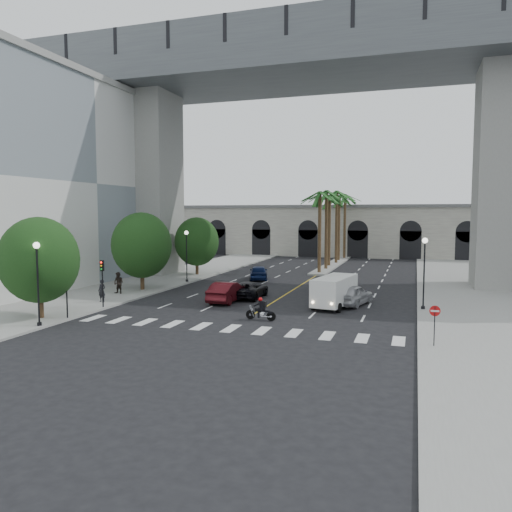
{
  "coord_description": "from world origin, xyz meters",
  "views": [
    {
      "loc": [
        10.76,
        -29.92,
        7.11
      ],
      "look_at": [
        -0.77,
        6.0,
        3.88
      ],
      "focal_mm": 35.0,
      "sensor_mm": 36.0,
      "label": 1
    }
  ],
  "objects": [
    {
      "name": "cargo_van",
      "position": [
        4.99,
        7.51,
        1.29
      ],
      "size": [
        2.92,
        5.69,
        2.31
      ],
      "rotation": [
        0.0,
        0.0,
        -0.17
      ],
      "color": "white",
      "rests_on": "ground"
    },
    {
      "name": "street_tree_near",
      "position": [
        -13.0,
        -3.0,
        4.02
      ],
      "size": [
        5.2,
        5.2,
        6.89
      ],
      "color": "#382616",
      "rests_on": "ground"
    },
    {
      "name": "palm_e",
      "position": [
        -0.1,
        44.0,
        9.19
      ],
      "size": [
        3.2,
        3.2,
        10.4
      ],
      "color": "#47331E",
      "rests_on": "ground"
    },
    {
      "name": "lamp_post_left_far",
      "position": [
        -11.4,
        16.0,
        3.22
      ],
      "size": [
        0.4,
        0.4,
        5.35
      ],
      "color": "black",
      "rests_on": "ground"
    },
    {
      "name": "bridge",
      "position": [
        3.42,
        22.0,
        18.51
      ],
      "size": [
        75.0,
        13.0,
        26.0
      ],
      "color": "gray",
      "rests_on": "ground"
    },
    {
      "name": "lamp_post_left_near",
      "position": [
        -11.4,
        -5.0,
        3.22
      ],
      "size": [
        0.4,
        0.4,
        5.35
      ],
      "color": "black",
      "rests_on": "ground"
    },
    {
      "name": "sidewalk_right",
      "position": [
        15.0,
        15.0,
        0.07
      ],
      "size": [
        8.0,
        100.0,
        0.15
      ],
      "primitive_type": "cube",
      "color": "gray",
      "rests_on": "ground"
    },
    {
      "name": "palm_d",
      "position": [
        0.15,
        40.0,
        9.65
      ],
      "size": [
        3.2,
        3.2,
        10.9
      ],
      "color": "#47331E",
      "rests_on": "ground"
    },
    {
      "name": "car_a",
      "position": [
        6.2,
        8.78,
        0.82
      ],
      "size": [
        3.07,
        5.12,
        1.63
      ],
      "primitive_type": "imported",
      "rotation": [
        0.0,
        0.0,
        2.89
      ],
      "color": "#AEAFB3",
      "rests_on": "ground"
    },
    {
      "name": "lamp_post_right",
      "position": [
        11.4,
        8.0,
        3.22
      ],
      "size": [
        0.4,
        0.4,
        5.35
      ],
      "color": "black",
      "rests_on": "ground"
    },
    {
      "name": "palm_a",
      "position": [
        0.0,
        28.0,
        9.1
      ],
      "size": [
        3.2,
        3.2,
        10.3
      ],
      "color": "#47331E",
      "rests_on": "ground"
    },
    {
      "name": "pier_building",
      "position": [
        0.0,
        55.0,
        4.27
      ],
      "size": [
        71.0,
        10.5,
        8.5
      ],
      "color": "beige",
      "rests_on": "ground"
    },
    {
      "name": "pedestrian_a",
      "position": [
        -12.64,
        3.3,
        1.03
      ],
      "size": [
        0.67,
        0.46,
        1.76
      ],
      "primitive_type": "imported",
      "rotation": [
        0.0,
        0.0,
        -0.07
      ],
      "color": "black",
      "rests_on": "sidewalk_left"
    },
    {
      "name": "do_not_enter_sign",
      "position": [
        11.82,
        -2.53,
        1.66
      ],
      "size": [
        0.56,
        0.05,
        2.29
      ],
      "rotation": [
        0.0,
        0.0,
        0.03
      ],
      "color": "black",
      "rests_on": "ground"
    },
    {
      "name": "pedestrian_b",
      "position": [
        -13.7,
        7.22,
        1.09
      ],
      "size": [
        0.98,
        0.8,
        1.88
      ],
      "primitive_type": "imported",
      "rotation": [
        0.0,
        0.0,
        -0.1
      ],
      "color": "black",
      "rests_on": "sidewalk_left"
    },
    {
      "name": "traffic_signal_far",
      "position": [
        -11.3,
        1.5,
        2.51
      ],
      "size": [
        0.25,
        0.18,
        3.65
      ],
      "color": "black",
      "rests_on": "ground"
    },
    {
      "name": "car_e",
      "position": [
        -5.22,
        20.71,
        0.79
      ],
      "size": [
        3.18,
        4.97,
        1.58
      ],
      "primitive_type": "imported",
      "rotation": [
        0.0,
        0.0,
        3.45
      ],
      "color": "#0E1B44",
      "rests_on": "ground"
    },
    {
      "name": "ground",
      "position": [
        0.0,
        0.0,
        0.0
      ],
      "size": [
        140.0,
        140.0,
        0.0
      ],
      "primitive_type": "plane",
      "color": "black",
      "rests_on": "ground"
    },
    {
      "name": "motorcycle_rider",
      "position": [
        1.1,
        1.39,
        0.69
      ],
      "size": [
        2.13,
        0.57,
        1.53
      ],
      "rotation": [
        0.0,
        0.0,
        -0.1
      ],
      "color": "black",
      "rests_on": "ground"
    },
    {
      "name": "street_tree_mid",
      "position": [
        -13.0,
        10.0,
        4.21
      ],
      "size": [
        5.44,
        5.44,
        7.21
      ],
      "color": "#382616",
      "rests_on": "ground"
    },
    {
      "name": "car_c",
      "position": [
        -2.51,
        9.48,
        0.7
      ],
      "size": [
        2.4,
        5.06,
        1.39
      ],
      "primitive_type": "imported",
      "rotation": [
        0.0,
        0.0,
        3.16
      ],
      "color": "black",
      "rests_on": "ground"
    },
    {
      "name": "street_tree_far",
      "position": [
        -13.0,
        22.0,
        3.9
      ],
      "size": [
        5.04,
        5.04,
        6.68
      ],
      "color": "#382616",
      "rests_on": "ground"
    },
    {
      "name": "palm_f",
      "position": [
        0.2,
        48.0,
        9.46
      ],
      "size": [
        3.2,
        3.2,
        10.7
      ],
      "color": "#47331E",
      "rests_on": "ground"
    },
    {
      "name": "car_d",
      "position": [
        3.27,
        14.13,
        0.76
      ],
      "size": [
        2.89,
        5.49,
        1.52
      ],
      "primitive_type": "imported",
      "rotation": [
        0.0,
        0.0,
        3.29
      ],
      "color": "slate",
      "rests_on": "ground"
    },
    {
      "name": "palm_b",
      "position": [
        0.1,
        32.0,
        9.37
      ],
      "size": [
        3.2,
        3.2,
        10.6
      ],
      "color": "#47331E",
      "rests_on": "ground"
    },
    {
      "name": "building_left",
      "position": [
        -27.0,
        12.0,
        10.31
      ],
      "size": [
        16.5,
        32.5,
        20.6
      ],
      "color": "silver",
      "rests_on": "ground"
    },
    {
      "name": "traffic_signal_near",
      "position": [
        -11.3,
        -2.5,
        2.51
      ],
      "size": [
        0.25,
        0.18,
        3.65
      ],
      "color": "black",
      "rests_on": "ground"
    },
    {
      "name": "median",
      "position": [
        0.0,
        38.0,
        0.1
      ],
      "size": [
        2.0,
        24.0,
        0.2
      ],
      "primitive_type": "cube",
      "color": "gray",
      "rests_on": "ground"
    },
    {
      "name": "palm_c",
      "position": [
        -0.2,
        36.0,
        8.91
      ],
      "size": [
        3.2,
        3.2,
        10.1
      ],
      "color": "#47331E",
      "rests_on": "ground"
    },
    {
      "name": "sidewalk_left",
      "position": [
        -15.0,
        15.0,
        0.07
      ],
      "size": [
        8.0,
        100.0,
        0.15
      ],
      "primitive_type": "cube",
      "color": "gray",
      "rests_on": "ground"
    },
    {
      "name": "car_b",
      "position": [
        -3.59,
        7.16,
        0.82
      ],
      "size": [
        1.74,
        4.98,
        1.64
      ],
      "primitive_type": "imported",
      "rotation": [
        0.0,
        0.0,
        3.14
      ],
      "color": "#480E14",
      "rests_on": "ground"
    }
  ]
}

